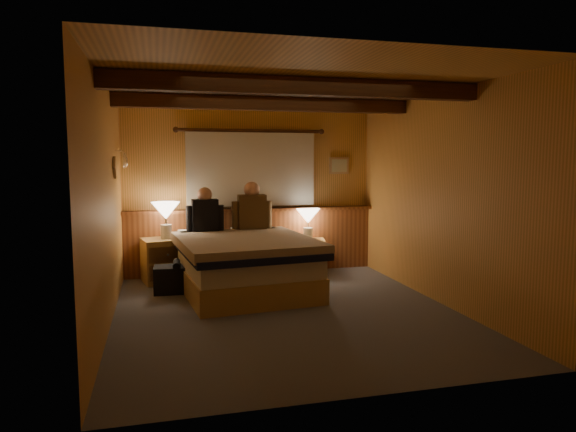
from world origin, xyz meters
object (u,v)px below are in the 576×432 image
object	(u,v)px
lamp_left	(166,213)
bed	(243,263)
person_left	(205,213)
nightstand_left	(164,260)
nightstand_right	(309,256)
duffel_bag	(177,278)
lamp_right	(308,218)
person_right	(252,209)

from	to	relation	value
lamp_left	bed	bearing A→B (deg)	-40.11
lamp_left	person_left	xyz separation A→B (m)	(0.51, -0.09, -0.01)
nightstand_left	nightstand_right	xyz separation A→B (m)	(2.05, 0.04, -0.05)
duffel_bag	bed	bearing A→B (deg)	-7.35
nightstand_right	lamp_right	distance (m)	0.56
lamp_right	duffel_bag	bearing A→B (deg)	-160.38
lamp_right	person_left	size ratio (longest dim) A/B	0.73
bed	duffel_bag	distance (m)	0.85
nightstand_left	person_left	distance (m)	0.85
nightstand_left	lamp_right	xyz separation A→B (m)	(2.04, 0.07, 0.51)
nightstand_left	lamp_left	distance (m)	0.64
bed	person_right	bearing A→B (deg)	65.55
lamp_left	lamp_right	distance (m)	2.01
person_right	nightstand_right	bearing A→B (deg)	3.47
duffel_bag	person_right	bearing A→B (deg)	32.62
nightstand_right	lamp_left	bearing A→B (deg)	-167.58
person_right	duffel_bag	xyz separation A→B (m)	(-1.06, -0.60, -0.78)
lamp_right	nightstand_left	bearing A→B (deg)	-178.03
person_right	bed	bearing A→B (deg)	-107.46
lamp_right	person_right	size ratio (longest dim) A/B	0.66
lamp_right	person_right	distance (m)	0.85
nightstand_left	person_right	size ratio (longest dim) A/B	0.91
bed	lamp_left	distance (m)	1.33
duffel_bag	nightstand_right	bearing A→B (deg)	21.62
bed	person_left	distance (m)	0.97
nightstand_left	person_right	bearing A→B (deg)	-12.06
bed	person_left	bearing A→B (deg)	114.58
person_left	duffel_bag	size ratio (longest dim) A/B	1.09
nightstand_right	lamp_left	distance (m)	2.12
person_left	lamp_right	bearing A→B (deg)	4.08
lamp_left	duffel_bag	xyz separation A→B (m)	(0.11, -0.63, -0.76)
bed	lamp_right	world-z (taller)	lamp_right
lamp_right	lamp_left	bearing A→B (deg)	-178.59
lamp_left	person_left	size ratio (longest dim) A/B	0.80
person_right	duffel_bag	distance (m)	1.45
nightstand_left	bed	bearing A→B (deg)	-50.05
bed	lamp_right	size ratio (longest dim) A/B	4.83
bed	person_right	distance (m)	0.99
bed	nightstand_right	xyz separation A→B (m)	(1.09, 0.79, -0.11)
lamp_left	person_right	size ratio (longest dim) A/B	0.72
bed	duffel_bag	bearing A→B (deg)	163.46
nightstand_left	lamp_right	bearing A→B (deg)	-10.03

